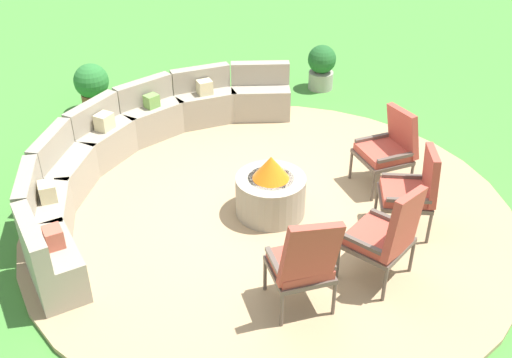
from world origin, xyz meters
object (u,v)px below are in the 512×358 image
Objects in this scene: fire_pit at (271,191)px; lounge_chair_front_left at (304,262)px; lounge_chair_front_right at (387,234)px; lounge_chair_back_right at (390,146)px; potted_plant_0 at (322,66)px; lounge_chair_back_left at (414,189)px; curved_stone_bench at (135,148)px; potted_plant_2 at (92,86)px.

fire_pit is 1.61m from lounge_chair_front_left.
lounge_chair_front_right is at bearing 10.00° from lounge_chair_front_left.
fire_pit is 0.73× the size of lounge_chair_front_right.
lounge_chair_back_right is 1.37× the size of potted_plant_0.
lounge_chair_front_right is at bearing 156.56° from lounge_chair_back_left.
curved_stone_bench is 3.52m from lounge_chair_front_right.
lounge_chair_back_right reaches higher than curved_stone_bench.
curved_stone_bench is 4.54× the size of lounge_chair_front_right.
lounge_chair_front_left is 1.51× the size of potted_plant_0.
curved_stone_bench is 3.20m from lounge_chair_back_right.
fire_pit is 1.09× the size of potted_plant_0.
lounge_chair_front_right reaches higher than curved_stone_bench.
lounge_chair_front_right is 1.10× the size of lounge_chair_back_left.
curved_stone_bench is 6.78× the size of potted_plant_0.
curved_stone_bench is at bearing 168.01° from potted_plant_0.
lounge_chair_front_right is at bearing -103.41° from fire_pit.
curved_stone_bench is 4.94× the size of lounge_chair_back_right.
lounge_chair_front_right is 0.94m from lounge_chair_back_left.
fire_pit is 3.75m from potted_plant_0.
fire_pit is 1.96m from curved_stone_bench.
curved_stone_bench is at bearing 73.61° from lounge_chair_back_left.
lounge_chair_back_right reaches higher than lounge_chair_back_left.
lounge_chair_front_right is 4.78m from potted_plant_0.
potted_plant_2 is at bearing 83.62° from lounge_chair_front_right.
lounge_chair_back_left is 0.99× the size of lounge_chair_back_right.
lounge_chair_front_right reaches higher than potted_plant_2.
curved_stone_bench is 2.08m from potted_plant_2.
lounge_chair_front_left is 5.24m from potted_plant_0.
potted_plant_0 is at bearing 18.30° from fire_pit.
lounge_chair_front_right is (-0.24, -3.50, 0.24)m from curved_stone_bench.
curved_stone_bench is 3.51m from lounge_chair_back_left.
fire_pit is 1.59m from lounge_chair_back_left.
lounge_chair_front_left is at bearing -154.69° from potted_plant_0.
lounge_chair_back_right reaches higher than potted_plant_2.
lounge_chair_front_left is at bearing 129.67° from lounge_chair_back_right.
potted_plant_2 reaches higher than potted_plant_0.
lounge_chair_front_left reaches higher than lounge_chair_back_right.
lounge_chair_front_left is 1.11× the size of lounge_chair_back_left.
lounge_chair_back_left is at bearing -138.47° from potted_plant_0.
fire_pit is 3.87m from potted_plant_2.
potted_plant_0 is at bearing 66.06° from lounge_chair_front_left.
potted_plant_0 is 3.70m from potted_plant_2.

